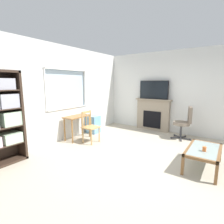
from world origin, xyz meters
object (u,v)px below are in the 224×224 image
at_px(tv, 154,90).
at_px(coffee_table, 204,151).
at_px(fireplace, 153,114).
at_px(office_chair, 185,121).
at_px(desk_under_window, 77,120).
at_px(sippy_cup, 204,149).
at_px(plastic_drawer_unit, 93,124).
at_px(wooden_chair, 90,127).

bearing_deg(tv, coffee_table, -137.63).
height_order(fireplace, office_chair, fireplace).
xyz_separation_m(desk_under_window, sippy_cup, (0.04, -3.41, -0.13)).
relative_size(desk_under_window, tv, 0.80).
bearing_deg(plastic_drawer_unit, wooden_chair, -144.09).
bearing_deg(coffee_table, plastic_drawer_unit, 80.02).
height_order(desk_under_window, office_chair, office_chair).
distance_m(plastic_drawer_unit, fireplace, 2.16).
bearing_deg(tv, fireplace, -0.00).
height_order(plastic_drawer_unit, office_chair, office_chair).
relative_size(fireplace, tv, 1.25).
bearing_deg(plastic_drawer_unit, coffee_table, -99.98).
bearing_deg(tv, desk_under_window, 146.73).
bearing_deg(coffee_table, desk_under_window, 92.87).
xyz_separation_m(plastic_drawer_unit, coffee_table, (-0.60, -3.44, 0.05)).
bearing_deg(desk_under_window, wooden_chair, -90.46).
height_order(tv, sippy_cup, tv).
bearing_deg(plastic_drawer_unit, tv, -45.90).
bearing_deg(wooden_chair, coffee_table, -86.54).
relative_size(office_chair, sippy_cup, 11.11).
height_order(plastic_drawer_unit, fireplace, fireplace).
distance_m(plastic_drawer_unit, office_chair, 2.92).
bearing_deg(plastic_drawer_unit, sippy_cup, -102.04).
relative_size(desk_under_window, coffee_table, 0.75).
relative_size(fireplace, coffee_table, 1.18).
bearing_deg(fireplace, plastic_drawer_unit, 134.45).
xyz_separation_m(wooden_chair, plastic_drawer_unit, (0.78, 0.56, -0.17)).
distance_m(fireplace, sippy_cup, 2.96).
height_order(wooden_chair, fireplace, fireplace).
relative_size(wooden_chair, fireplace, 0.70).
xyz_separation_m(tv, office_chair, (-0.41, -1.17, -0.89)).
distance_m(wooden_chair, plastic_drawer_unit, 0.98).
xyz_separation_m(tv, sippy_cup, (-2.22, -1.93, -1.00)).
bearing_deg(office_chair, coffee_table, -156.30).
bearing_deg(fireplace, office_chair, -110.19).
distance_m(tv, sippy_cup, 3.11).
xyz_separation_m(plastic_drawer_unit, sippy_cup, (-0.74, -3.46, 0.15)).
relative_size(coffee_table, sippy_cup, 12.05).
bearing_deg(sippy_cup, desk_under_window, 90.61).
bearing_deg(tv, wooden_chair, 156.83).
bearing_deg(coffee_table, wooden_chair, 93.46).
bearing_deg(tv, sippy_cup, -139.08).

